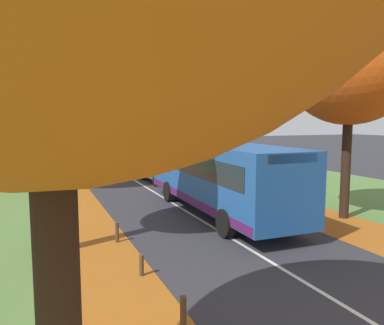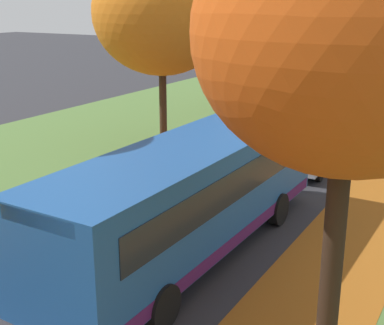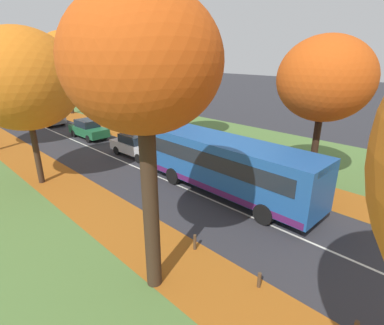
{
  "view_description": "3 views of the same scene",
  "coord_description": "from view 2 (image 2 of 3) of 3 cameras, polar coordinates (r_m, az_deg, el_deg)",
  "views": [
    {
      "loc": [
        -5.88,
        -2.08,
        3.9
      ],
      "look_at": [
        1.41,
        15.38,
        1.79
      ],
      "focal_mm": 35.0,
      "sensor_mm": 36.0,
      "label": 1
    },
    {
      "loc": [
        7.49,
        0.92,
        6.39
      ],
      "look_at": [
        0.26,
        13.4,
        1.97
      ],
      "focal_mm": 50.0,
      "sensor_mm": 36.0,
      "label": 2
    },
    {
      "loc": [
        -10.59,
        2.88,
        7.18
      ],
      "look_at": [
        0.16,
        13.52,
        1.61
      ],
      "focal_mm": 28.0,
      "sensor_mm": 36.0,
      "label": 3
    }
  ],
  "objects": [
    {
      "name": "tree_left_far",
      "position": [
        31.42,
        5.46,
        16.79
      ],
      "size": [
        5.31,
        5.31,
        8.71
      ],
      "color": "#382619",
      "rests_on": "ground"
    },
    {
      "name": "leaf_litter_right",
      "position": [
        14.84,
        16.09,
        -9.15
      ],
      "size": [
        2.8,
        60.0,
        0.0
      ],
      "primitive_type": "cube",
      "color": "#9E5619",
      "rests_on": "grass_verge_right"
    },
    {
      "name": "leaf_litter_left",
      "position": [
        18.92,
        -11.91,
        -3.05
      ],
      "size": [
        2.8,
        60.0,
        0.0
      ],
      "primitive_type": "cube",
      "color": "#9E5619",
      "rests_on": "grass_verge_left"
    },
    {
      "name": "car_silver_lead",
      "position": [
        21.32,
        12.41,
        1.46
      ],
      "size": [
        1.9,
        4.26,
        1.62
      ],
      "color": "#B7BABF",
      "rests_on": "ground"
    },
    {
      "name": "car_grey_third_in_line",
      "position": [
        35.72,
        19.39,
        7.08
      ],
      "size": [
        1.92,
        4.27,
        1.62
      ],
      "color": "slate",
      "rests_on": "ground"
    },
    {
      "name": "grass_verge_left",
      "position": [
        26.15,
        -10.74,
        2.59
      ],
      "size": [
        12.0,
        90.0,
        0.01
      ],
      "primitive_type": "cube",
      "color": "#517538",
      "rests_on": "ground"
    },
    {
      "name": "bus",
      "position": [
        13.6,
        0.15,
        -3.13
      ],
      "size": [
        2.79,
        10.44,
        2.98
      ],
      "color": "#1E5199",
      "rests_on": "ground"
    },
    {
      "name": "road_centre_line",
      "position": [
        21.47,
        8.27,
        -0.46
      ],
      "size": [
        0.12,
        80.0,
        0.01
      ],
      "primitive_type": "cube",
      "color": "silver",
      "rests_on": "ground"
    },
    {
      "name": "tree_left_mid",
      "position": [
        23.43,
        -3.27,
        15.67
      ],
      "size": [
        5.87,
        5.87,
        8.49
      ],
      "color": "#382619",
      "rests_on": "ground"
    },
    {
      "name": "car_green_following",
      "position": [
        27.98,
        16.84,
        4.8
      ],
      "size": [
        1.87,
        4.24,
        1.62
      ],
      "color": "#1E6038",
      "rests_on": "ground"
    },
    {
      "name": "tree_right_near",
      "position": [
        8.52,
        16.66,
        13.03
      ],
      "size": [
        4.85,
        4.85,
        8.1
      ],
      "color": "black",
      "rests_on": "ground"
    }
  ]
}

